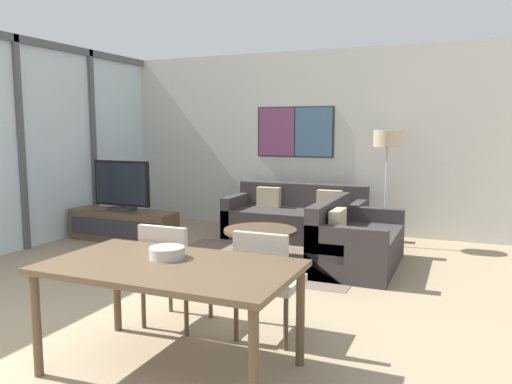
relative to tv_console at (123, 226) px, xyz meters
name	(u,v)px	position (x,y,z in m)	size (l,w,h in m)	color
wall_back	(293,141)	(1.93, 1.84, 1.18)	(6.69, 0.09, 2.80)	silver
window_wall_left	(19,134)	(-0.91, -0.91, 1.31)	(0.07, 5.51, 2.80)	silver
area_rug	(260,260)	(2.24, -0.24, -0.22)	(2.48, 1.63, 0.01)	#706051
tv_console	(123,226)	(0.00, 0.00, 0.00)	(1.62, 0.45, 0.44)	brown
television	(122,186)	(0.00, 0.00, 0.57)	(0.92, 0.20, 0.71)	#2D2D33
sofa_main	(296,220)	(2.24, 1.15, 0.05)	(1.99, 0.86, 0.78)	#383333
sofa_side	(352,244)	(3.32, -0.05, 0.05)	(0.86, 1.51, 0.78)	#383333
coffee_table	(260,237)	(2.24, -0.24, 0.08)	(0.89, 0.89, 0.39)	brown
dining_table	(170,275)	(2.75, -3.04, 0.44)	(1.65, 0.93, 0.73)	brown
dining_chair_left	(172,268)	(2.35, -2.40, 0.27)	(0.46, 0.46, 0.86)	#B2A899
dining_chair_centre	(267,277)	(3.15, -2.33, 0.27)	(0.46, 0.46, 0.86)	#B2A899
fruit_bowl	(167,252)	(2.65, -2.93, 0.56)	(0.24, 0.24, 0.08)	#B7B2A8
floor_lamp	(387,146)	(3.51, 1.15, 1.15)	(0.38, 0.38, 1.58)	#2D2D33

